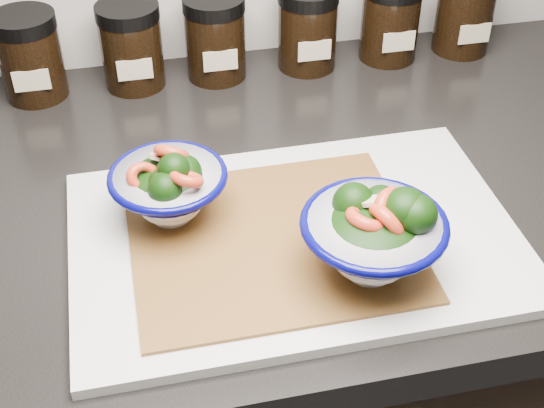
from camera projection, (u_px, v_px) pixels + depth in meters
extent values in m
cube|color=black|center=(337.00, 408.00, 1.18)|extent=(3.43, 0.58, 0.86)
cube|color=black|center=(358.00, 178.00, 0.89)|extent=(3.50, 0.60, 0.04)
cube|color=silver|center=(295.00, 238.00, 0.77)|extent=(0.45, 0.30, 0.01)
cube|color=olive|center=(272.00, 240.00, 0.76)|extent=(0.28, 0.24, 0.00)
cylinder|color=white|center=(171.00, 212.00, 0.78)|extent=(0.04, 0.04, 0.01)
ellipsoid|color=white|center=(170.00, 202.00, 0.77)|extent=(0.07, 0.07, 0.03)
torus|color=#05044F|center=(167.00, 176.00, 0.75)|extent=(0.12, 0.12, 0.01)
torus|color=#05044F|center=(169.00, 186.00, 0.76)|extent=(0.10, 0.10, 0.00)
ellipsoid|color=black|center=(168.00, 183.00, 0.76)|extent=(0.09, 0.09, 0.04)
ellipsoid|color=black|center=(184.00, 175.00, 0.74)|extent=(0.04, 0.04, 0.03)
cylinder|color=#477233|center=(185.00, 186.00, 0.75)|extent=(0.01, 0.01, 0.02)
ellipsoid|color=black|center=(165.00, 190.00, 0.73)|extent=(0.03, 0.03, 0.04)
cylinder|color=#477233|center=(166.00, 199.00, 0.73)|extent=(0.01, 0.01, 0.02)
ellipsoid|color=black|center=(174.00, 169.00, 0.73)|extent=(0.03, 0.03, 0.03)
cylinder|color=#477233|center=(175.00, 178.00, 0.74)|extent=(0.01, 0.01, 0.02)
ellipsoid|color=black|center=(183.00, 171.00, 0.74)|extent=(0.04, 0.04, 0.03)
cylinder|color=#477233|center=(184.00, 181.00, 0.75)|extent=(0.01, 0.01, 0.02)
ellipsoid|color=black|center=(166.00, 185.00, 0.74)|extent=(0.04, 0.04, 0.04)
cylinder|color=#477233|center=(167.00, 195.00, 0.75)|extent=(0.01, 0.01, 0.02)
torus|color=red|center=(171.00, 153.00, 0.74)|extent=(0.04, 0.05, 0.04)
torus|color=red|center=(144.00, 177.00, 0.74)|extent=(0.04, 0.04, 0.05)
torus|color=red|center=(169.00, 156.00, 0.76)|extent=(0.05, 0.04, 0.04)
torus|color=red|center=(186.00, 178.00, 0.72)|extent=(0.05, 0.05, 0.03)
torus|color=red|center=(178.00, 169.00, 0.75)|extent=(0.05, 0.04, 0.04)
cylinder|color=#CCBC8E|center=(157.00, 157.00, 0.75)|extent=(0.02, 0.02, 0.01)
cylinder|color=white|center=(370.00, 266.00, 0.72)|extent=(0.05, 0.05, 0.01)
ellipsoid|color=white|center=(371.00, 255.00, 0.71)|extent=(0.08, 0.08, 0.03)
torus|color=#05044F|center=(374.00, 224.00, 0.68)|extent=(0.14, 0.14, 0.01)
torus|color=#05044F|center=(373.00, 236.00, 0.69)|extent=(0.11, 0.11, 0.00)
ellipsoid|color=black|center=(374.00, 232.00, 0.69)|extent=(0.10, 0.10, 0.05)
ellipsoid|color=black|center=(405.00, 208.00, 0.67)|extent=(0.04, 0.04, 0.04)
cylinder|color=#477233|center=(403.00, 220.00, 0.68)|extent=(0.01, 0.01, 0.03)
ellipsoid|color=black|center=(416.00, 214.00, 0.67)|extent=(0.04, 0.04, 0.04)
cylinder|color=#477233|center=(414.00, 226.00, 0.68)|extent=(0.02, 0.01, 0.03)
ellipsoid|color=black|center=(381.00, 202.00, 0.70)|extent=(0.03, 0.03, 0.03)
cylinder|color=#477233|center=(380.00, 211.00, 0.71)|extent=(0.01, 0.01, 0.02)
ellipsoid|color=black|center=(353.00, 205.00, 0.70)|extent=(0.04, 0.04, 0.04)
cylinder|color=#477233|center=(352.00, 217.00, 0.71)|extent=(0.02, 0.02, 0.03)
torus|color=red|center=(391.00, 207.00, 0.68)|extent=(0.06, 0.05, 0.05)
torus|color=red|center=(387.00, 221.00, 0.67)|extent=(0.04, 0.06, 0.05)
torus|color=red|center=(365.00, 220.00, 0.68)|extent=(0.06, 0.05, 0.03)
cylinder|color=#CCBC8E|center=(356.00, 205.00, 0.69)|extent=(0.02, 0.02, 0.01)
cylinder|color=#CCBC8E|center=(370.00, 201.00, 0.68)|extent=(0.02, 0.02, 0.01)
cylinder|color=black|center=(32.00, 62.00, 0.97)|extent=(0.08, 0.08, 0.09)
cylinder|color=black|center=(22.00, 22.00, 0.93)|extent=(0.08, 0.08, 0.02)
cube|color=#C6B793|center=(32.00, 81.00, 0.94)|extent=(0.05, 0.00, 0.03)
cylinder|color=black|center=(132.00, 52.00, 0.99)|extent=(0.08, 0.08, 0.09)
cylinder|color=black|center=(127.00, 12.00, 0.95)|extent=(0.08, 0.08, 0.02)
cube|color=#C6B793|center=(135.00, 70.00, 0.96)|extent=(0.05, 0.00, 0.03)
cylinder|color=black|center=(216.00, 44.00, 1.01)|extent=(0.08, 0.08, 0.09)
cylinder|color=black|center=(213.00, 4.00, 0.97)|extent=(0.08, 0.08, 0.02)
cube|color=#C6B793|center=(220.00, 61.00, 0.98)|extent=(0.04, 0.00, 0.03)
cylinder|color=black|center=(307.00, 34.00, 1.03)|extent=(0.08, 0.08, 0.09)
cube|color=#C6B793|center=(315.00, 51.00, 1.00)|extent=(0.04, 0.00, 0.03)
cylinder|color=black|center=(390.00, 26.00, 1.05)|extent=(0.08, 0.08, 0.09)
cube|color=#C6B793|center=(399.00, 42.00, 1.02)|extent=(0.04, 0.00, 0.03)
cylinder|color=black|center=(464.00, 18.00, 1.07)|extent=(0.08, 0.08, 0.09)
cube|color=#C6B793|center=(475.00, 34.00, 1.04)|extent=(0.04, 0.00, 0.03)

